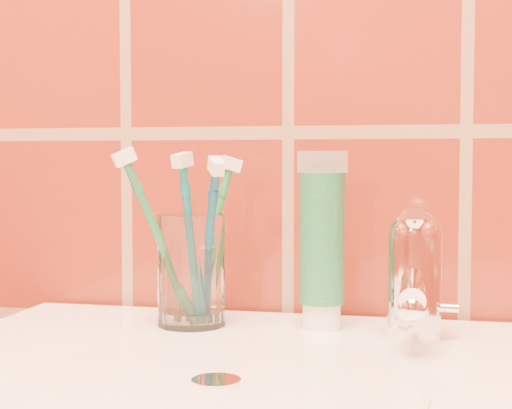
# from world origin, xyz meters

# --- Properties ---
(glass_tumbler) EXTENTS (0.09, 0.09, 0.11)m
(glass_tumbler) POSITION_xyz_m (-0.08, 1.11, 0.90)
(glass_tumbler) COLOR white
(glass_tumbler) RESTS_ON pedestal_sink
(toothpaste_tube) EXTENTS (0.05, 0.04, 0.17)m
(toothpaste_tube) POSITION_xyz_m (0.05, 1.12, 0.93)
(toothpaste_tube) COLOR white
(toothpaste_tube) RESTS_ON pedestal_sink
(faucet) EXTENTS (0.05, 0.11, 0.12)m
(faucet) POSITION_xyz_m (0.14, 1.09, 0.91)
(faucet) COLOR white
(faucet) RESTS_ON pedestal_sink
(toothbrush_0) EXTENTS (0.06, 0.08, 0.18)m
(toothbrush_0) POSITION_xyz_m (-0.08, 1.09, 0.93)
(toothbrush_0) COLOR #0D6B70
(toothbrush_0) RESTS_ON glass_tumbler
(toothbrush_1) EXTENTS (0.11, 0.14, 0.19)m
(toothbrush_1) POSITION_xyz_m (-0.06, 1.09, 0.93)
(toothbrush_1) COLOR navy
(toothbrush_1) RESTS_ON glass_tumbler
(toothbrush_2) EXTENTS (0.11, 0.10, 0.18)m
(toothbrush_2) POSITION_xyz_m (-0.07, 1.13, 0.93)
(toothbrush_2) COLOR #1F7637
(toothbrush_2) RESTS_ON glass_tumbler
(toothbrush_3) EXTENTS (0.15, 0.14, 0.19)m
(toothbrush_3) POSITION_xyz_m (-0.10, 1.08, 0.94)
(toothbrush_3) COLOR #1D6D3D
(toothbrush_3) RESTS_ON glass_tumbler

